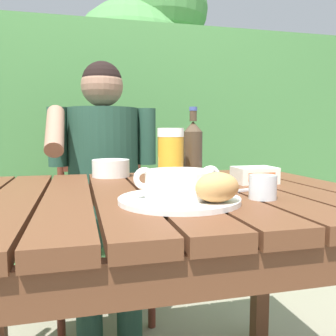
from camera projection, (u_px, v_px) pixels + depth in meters
The scene contains 13 objects.
dining_table at pixel (163, 228), 1.00m from camera, with size 1.14×0.87×0.76m.
hedge_backdrop at pixel (119, 126), 2.50m from camera, with size 3.28×0.88×2.14m.
chair_near_diner at pixel (103, 222), 1.83m from camera, with size 0.45×0.42×0.93m.
person_eating at pixel (104, 175), 1.61m from camera, with size 0.48×0.47×1.24m.
serving_plate at pixel (178, 200), 0.83m from camera, with size 0.28×0.28×0.01m.
soup_bowl at pixel (178, 183), 0.82m from camera, with size 0.21×0.16×0.07m.
bread_roll at pixel (217, 187), 0.76m from camera, with size 0.11×0.09×0.07m.
beer_glass at pixel (171, 158), 1.03m from camera, with size 0.08×0.08×0.17m.
beer_bottle at pixel (193, 151), 1.11m from camera, with size 0.06×0.06×0.24m.
water_glass_small at pixel (263, 187), 0.86m from camera, with size 0.07×0.07×0.06m.
butter_tub at pixel (254, 175), 1.13m from camera, with size 0.13×0.10×0.05m.
table_knife at pixel (225, 192), 0.95m from camera, with size 0.15×0.05×0.01m.
diner_bowl at pixel (111, 168), 1.28m from camera, with size 0.13×0.13×0.06m.
Camera 1 is at (-0.22, -0.95, 0.93)m, focal length 38.05 mm.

